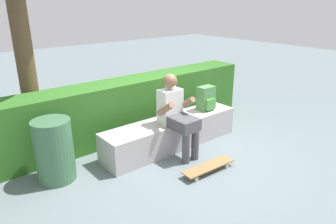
% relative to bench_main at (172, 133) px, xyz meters
% --- Properties ---
extents(ground_plane, '(24.00, 24.00, 0.00)m').
position_rel_bench_main_xyz_m(ground_plane, '(0.00, -0.28, -0.23)').
color(ground_plane, slate).
extents(bench_main, '(2.33, 0.52, 0.45)m').
position_rel_bench_main_xyz_m(bench_main, '(0.00, 0.00, 0.00)').
color(bench_main, '#B3AAAA').
rests_on(bench_main, ground).
extents(person_skater, '(0.49, 0.62, 1.20)m').
position_rel_bench_main_xyz_m(person_skater, '(-0.10, -0.22, 0.42)').
color(person_skater, white).
rests_on(person_skater, ground).
extents(skateboard_near_person, '(0.81, 0.24, 0.09)m').
position_rel_bench_main_xyz_m(skateboard_near_person, '(-0.13, -0.92, -0.15)').
color(skateboard_near_person, olive).
rests_on(skateboard_near_person, ground).
extents(backpack_on_bench, '(0.28, 0.23, 0.40)m').
position_rel_bench_main_xyz_m(backpack_on_bench, '(0.74, -0.01, 0.42)').
color(backpack_on_bench, '#51894C').
rests_on(backpack_on_bench, bench_main).
extents(hedge_row, '(5.15, 0.57, 0.95)m').
position_rel_bench_main_xyz_m(hedge_row, '(-0.42, 0.85, 0.25)').
color(hedge_row, '#2F6822').
rests_on(hedge_row, ground).
extents(trash_bin, '(0.48, 0.48, 0.82)m').
position_rel_bench_main_xyz_m(trash_bin, '(-1.77, 0.21, 0.18)').
color(trash_bin, '#3D6B47').
rests_on(trash_bin, ground).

